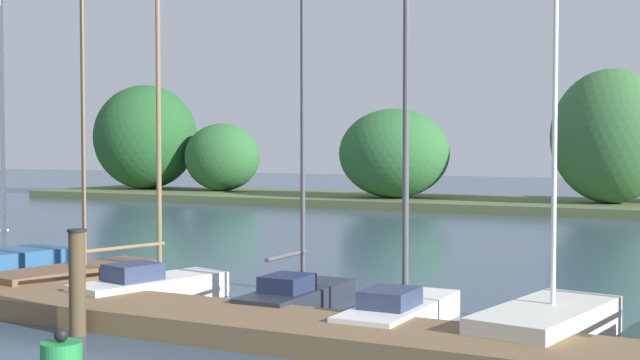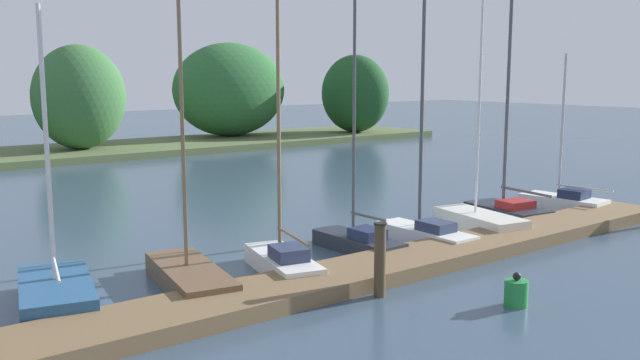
{
  "view_description": "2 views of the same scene",
  "coord_description": "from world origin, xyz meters",
  "px_view_note": "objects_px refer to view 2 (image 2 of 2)",
  "views": [
    {
      "loc": [
        8.55,
        -0.37,
        2.83
      ],
      "look_at": [
        2.29,
        11.69,
        2.3
      ],
      "focal_mm": 47.04,
      "sensor_mm": 36.0,
      "label": 1
    },
    {
      "loc": [
        -10.11,
        -1.34,
        4.73
      ],
      "look_at": [
        -0.28,
        11.35,
        2.21
      ],
      "focal_mm": 38.7,
      "sensor_mm": 36.0,
      "label": 2
    }
  ],
  "objects_px": {
    "sailboat_5": "(356,237)",
    "mooring_piling_1": "(380,260)",
    "sailboat_4": "(282,256)",
    "channel_buoy_1": "(516,292)",
    "sailboat_9": "(562,200)",
    "sailboat_7": "(477,220)",
    "sailboat_8": "(506,205)",
    "sailboat_2": "(56,290)",
    "sailboat_6": "(423,228)",
    "sailboat_3": "(188,271)"
  },
  "relations": [
    {
      "from": "sailboat_4",
      "to": "sailboat_9",
      "type": "xyz_separation_m",
      "value": [
        12.05,
        0.38,
        -0.09
      ]
    },
    {
      "from": "channel_buoy_1",
      "to": "sailboat_3",
      "type": "bearing_deg",
      "value": 131.59
    },
    {
      "from": "mooring_piling_1",
      "to": "sailboat_9",
      "type": "bearing_deg",
      "value": 14.94
    },
    {
      "from": "sailboat_5",
      "to": "sailboat_8",
      "type": "distance_m",
      "value": 6.71
    },
    {
      "from": "sailboat_4",
      "to": "sailboat_5",
      "type": "xyz_separation_m",
      "value": [
        2.76,
        0.5,
        -0.03
      ]
    },
    {
      "from": "sailboat_7",
      "to": "sailboat_8",
      "type": "xyz_separation_m",
      "value": [
        2.33,
        0.72,
        0.07
      ]
    },
    {
      "from": "mooring_piling_1",
      "to": "channel_buoy_1",
      "type": "distance_m",
      "value": 2.85
    },
    {
      "from": "sailboat_6",
      "to": "mooring_piling_1",
      "type": "height_order",
      "value": "sailboat_6"
    },
    {
      "from": "sailboat_5",
      "to": "sailboat_7",
      "type": "bearing_deg",
      "value": -96.51
    },
    {
      "from": "sailboat_4",
      "to": "sailboat_5",
      "type": "relative_size",
      "value": 1.01
    },
    {
      "from": "sailboat_5",
      "to": "sailboat_9",
      "type": "xyz_separation_m",
      "value": [
        9.3,
        -0.13,
        -0.06
      ]
    },
    {
      "from": "sailboat_8",
      "to": "mooring_piling_1",
      "type": "xyz_separation_m",
      "value": [
        -8.77,
        -3.42,
        0.39
      ]
    },
    {
      "from": "sailboat_4",
      "to": "sailboat_7",
      "type": "height_order",
      "value": "sailboat_4"
    },
    {
      "from": "sailboat_5",
      "to": "sailboat_6",
      "type": "relative_size",
      "value": 1.07
    },
    {
      "from": "sailboat_4",
      "to": "sailboat_8",
      "type": "relative_size",
      "value": 1.02
    },
    {
      "from": "sailboat_6",
      "to": "sailboat_7",
      "type": "distance_m",
      "value": 2.3
    },
    {
      "from": "sailboat_9",
      "to": "channel_buoy_1",
      "type": "distance_m",
      "value": 10.89
    },
    {
      "from": "sailboat_2",
      "to": "sailboat_4",
      "type": "distance_m",
      "value": 5.04
    },
    {
      "from": "sailboat_2",
      "to": "sailboat_3",
      "type": "distance_m",
      "value": 2.78
    },
    {
      "from": "sailboat_9",
      "to": "mooring_piling_1",
      "type": "relative_size",
      "value": 3.33
    },
    {
      "from": "sailboat_2",
      "to": "sailboat_8",
      "type": "relative_size",
      "value": 0.77
    },
    {
      "from": "sailboat_3",
      "to": "mooring_piling_1",
      "type": "height_order",
      "value": "sailboat_3"
    },
    {
      "from": "mooring_piling_1",
      "to": "sailboat_3",
      "type": "bearing_deg",
      "value": 132.76
    },
    {
      "from": "sailboat_3",
      "to": "sailboat_9",
      "type": "bearing_deg",
      "value": -79.98
    },
    {
      "from": "sailboat_4",
      "to": "sailboat_5",
      "type": "distance_m",
      "value": 2.8
    },
    {
      "from": "sailboat_2",
      "to": "sailboat_7",
      "type": "relative_size",
      "value": 0.81
    },
    {
      "from": "sailboat_5",
      "to": "mooring_piling_1",
      "type": "distance_m",
      "value": 3.8
    },
    {
      "from": "sailboat_5",
      "to": "sailboat_8",
      "type": "bearing_deg",
      "value": -88.32
    },
    {
      "from": "sailboat_7",
      "to": "sailboat_9",
      "type": "xyz_separation_m",
      "value": [
        4.92,
        0.33,
        -0.01
      ]
    },
    {
      "from": "sailboat_4",
      "to": "channel_buoy_1",
      "type": "xyz_separation_m",
      "value": [
        2.48,
        -4.81,
        -0.14
      ]
    },
    {
      "from": "sailboat_4",
      "to": "mooring_piling_1",
      "type": "height_order",
      "value": "sailboat_4"
    },
    {
      "from": "sailboat_9",
      "to": "mooring_piling_1",
      "type": "height_order",
      "value": "sailboat_9"
    },
    {
      "from": "sailboat_8",
      "to": "mooring_piling_1",
      "type": "distance_m",
      "value": 9.43
    },
    {
      "from": "channel_buoy_1",
      "to": "sailboat_5",
      "type": "bearing_deg",
      "value": 87.02
    },
    {
      "from": "sailboat_4",
      "to": "sailboat_5",
      "type": "height_order",
      "value": "sailboat_4"
    },
    {
      "from": "sailboat_4",
      "to": "channel_buoy_1",
      "type": "height_order",
      "value": "sailboat_4"
    },
    {
      "from": "sailboat_9",
      "to": "sailboat_2",
      "type": "bearing_deg",
      "value": 81.29
    },
    {
      "from": "sailboat_5",
      "to": "sailboat_8",
      "type": "relative_size",
      "value": 1.01
    },
    {
      "from": "sailboat_8",
      "to": "channel_buoy_1",
      "type": "distance_m",
      "value": 8.93
    },
    {
      "from": "sailboat_5",
      "to": "mooring_piling_1",
      "type": "xyz_separation_m",
      "value": [
        -2.07,
        -3.16,
        0.42
      ]
    },
    {
      "from": "sailboat_2",
      "to": "sailboat_5",
      "type": "xyz_separation_m",
      "value": [
        7.72,
        -0.42,
        0.06
      ]
    },
    {
      "from": "sailboat_8",
      "to": "channel_buoy_1",
      "type": "relative_size",
      "value": 11.05
    },
    {
      "from": "sailboat_8",
      "to": "sailboat_9",
      "type": "relative_size",
      "value": 1.46
    },
    {
      "from": "mooring_piling_1",
      "to": "channel_buoy_1",
      "type": "relative_size",
      "value": 2.27
    },
    {
      "from": "sailboat_6",
      "to": "sailboat_7",
      "type": "bearing_deg",
      "value": -90.47
    },
    {
      "from": "sailboat_2",
      "to": "sailboat_4",
      "type": "height_order",
      "value": "sailboat_4"
    },
    {
      "from": "sailboat_4",
      "to": "sailboat_5",
      "type": "bearing_deg",
      "value": -65.53
    },
    {
      "from": "sailboat_3",
      "to": "mooring_piling_1",
      "type": "bearing_deg",
      "value": -126.81
    },
    {
      "from": "sailboat_5",
      "to": "channel_buoy_1",
      "type": "distance_m",
      "value": 5.32
    },
    {
      "from": "sailboat_7",
      "to": "channel_buoy_1",
      "type": "relative_size",
      "value": 10.56
    }
  ]
}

